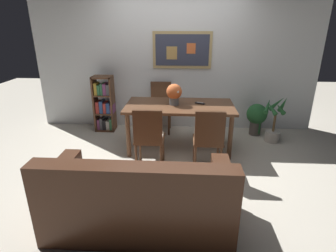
{
  "coord_description": "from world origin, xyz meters",
  "views": [
    {
      "loc": [
        0.19,
        -3.62,
        1.95
      ],
      "look_at": [
        -0.02,
        -0.25,
        0.65
      ],
      "focal_mm": 29.06,
      "sensor_mm": 36.0,
      "label": 1
    }
  ],
  "objects_px": {
    "dining_chair_far_left": "(161,103)",
    "potted_ivy": "(257,117)",
    "leather_couch": "(139,200)",
    "bookshelf": "(105,105)",
    "dining_table": "(180,110)",
    "tv_remote": "(200,103)",
    "flower_vase": "(174,93)",
    "dining_chair_near_left": "(149,134)",
    "potted_palm": "(274,124)",
    "dining_chair_near_right": "(209,136)"
  },
  "relations": [
    {
      "from": "dining_chair_near_left",
      "to": "leather_couch",
      "type": "xyz_separation_m",
      "value": [
        0.04,
        -1.13,
        -0.23
      ]
    },
    {
      "from": "leather_couch",
      "to": "flower_vase",
      "type": "xyz_separation_m",
      "value": [
        0.27,
        1.89,
        0.61
      ]
    },
    {
      "from": "dining_chair_far_left",
      "to": "leather_couch",
      "type": "height_order",
      "value": "dining_chair_far_left"
    },
    {
      "from": "leather_couch",
      "to": "dining_chair_far_left",
      "type": "bearing_deg",
      "value": 90.41
    },
    {
      "from": "dining_chair_near_left",
      "to": "flower_vase",
      "type": "relative_size",
      "value": 2.79
    },
    {
      "from": "dining_chair_near_right",
      "to": "bookshelf",
      "type": "relative_size",
      "value": 0.88
    },
    {
      "from": "dining_table",
      "to": "flower_vase",
      "type": "distance_m",
      "value": 0.29
    },
    {
      "from": "dining_chair_far_left",
      "to": "leather_couch",
      "type": "bearing_deg",
      "value": -89.59
    },
    {
      "from": "dining_chair_far_left",
      "to": "dining_chair_near_left",
      "type": "bearing_deg",
      "value": -90.87
    },
    {
      "from": "dining_table",
      "to": "potted_ivy",
      "type": "distance_m",
      "value": 1.56
    },
    {
      "from": "tv_remote",
      "to": "dining_table",
      "type": "bearing_deg",
      "value": -167.54
    },
    {
      "from": "leather_couch",
      "to": "potted_ivy",
      "type": "bearing_deg",
      "value": 55.59
    },
    {
      "from": "dining_table",
      "to": "flower_vase",
      "type": "height_order",
      "value": "flower_vase"
    },
    {
      "from": "bookshelf",
      "to": "tv_remote",
      "type": "distance_m",
      "value": 1.87
    },
    {
      "from": "dining_table",
      "to": "tv_remote",
      "type": "xyz_separation_m",
      "value": [
        0.32,
        0.07,
        0.1
      ]
    },
    {
      "from": "leather_couch",
      "to": "potted_palm",
      "type": "height_order",
      "value": "leather_couch"
    },
    {
      "from": "dining_table",
      "to": "potted_palm",
      "type": "relative_size",
      "value": 2.04
    },
    {
      "from": "dining_chair_far_left",
      "to": "bookshelf",
      "type": "relative_size",
      "value": 0.88
    },
    {
      "from": "dining_chair_far_left",
      "to": "dining_chair_near_right",
      "type": "height_order",
      "value": "same"
    },
    {
      "from": "dining_table",
      "to": "dining_chair_far_left",
      "type": "xyz_separation_m",
      "value": [
        -0.37,
        0.78,
        -0.11
      ]
    },
    {
      "from": "bookshelf",
      "to": "tv_remote",
      "type": "relative_size",
      "value": 6.46
    },
    {
      "from": "dining_table",
      "to": "flower_vase",
      "type": "relative_size",
      "value": 5.16
    },
    {
      "from": "dining_chair_far_left",
      "to": "dining_table",
      "type": "bearing_deg",
      "value": -64.63
    },
    {
      "from": "dining_chair_far_left",
      "to": "potted_palm",
      "type": "xyz_separation_m",
      "value": [
        1.98,
        -0.41,
        -0.22
      ]
    },
    {
      "from": "dining_chair_near_right",
      "to": "potted_palm",
      "type": "relative_size",
      "value": 1.1
    },
    {
      "from": "dining_chair_far_left",
      "to": "bookshelf",
      "type": "xyz_separation_m",
      "value": [
        -1.05,
        -0.06,
        -0.05
      ]
    },
    {
      "from": "leather_couch",
      "to": "tv_remote",
      "type": "xyz_separation_m",
      "value": [
        0.67,
        1.95,
        0.44
      ]
    },
    {
      "from": "dining_table",
      "to": "potted_palm",
      "type": "xyz_separation_m",
      "value": [
        1.61,
        0.37,
        -0.33
      ]
    },
    {
      "from": "dining_chair_far_left",
      "to": "tv_remote",
      "type": "height_order",
      "value": "dining_chair_far_left"
    },
    {
      "from": "tv_remote",
      "to": "dining_chair_near_right",
      "type": "bearing_deg",
      "value": -84.05
    },
    {
      "from": "bookshelf",
      "to": "potted_palm",
      "type": "xyz_separation_m",
      "value": [
        3.03,
        -0.34,
        -0.17
      ]
    },
    {
      "from": "leather_couch",
      "to": "potted_palm",
      "type": "distance_m",
      "value": 2.98
    },
    {
      "from": "dining_chair_far_left",
      "to": "potted_ivy",
      "type": "bearing_deg",
      "value": -4.08
    },
    {
      "from": "dining_chair_near_right",
      "to": "potted_ivy",
      "type": "height_order",
      "value": "dining_chair_near_right"
    },
    {
      "from": "dining_chair_near_right",
      "to": "leather_couch",
      "type": "distance_m",
      "value": 1.37
    },
    {
      "from": "dining_chair_far_left",
      "to": "tv_remote",
      "type": "bearing_deg",
      "value": -45.89
    },
    {
      "from": "dining_table",
      "to": "tv_remote",
      "type": "height_order",
      "value": "tv_remote"
    },
    {
      "from": "bookshelf",
      "to": "tv_remote",
      "type": "xyz_separation_m",
      "value": [
        1.73,
        -0.64,
        0.26
      ]
    },
    {
      "from": "dining_chair_near_left",
      "to": "dining_chair_far_left",
      "type": "bearing_deg",
      "value": 89.13
    },
    {
      "from": "leather_couch",
      "to": "flower_vase",
      "type": "bearing_deg",
      "value": 82.0
    },
    {
      "from": "dining_chair_near_right",
      "to": "flower_vase",
      "type": "xyz_separation_m",
      "value": [
        -0.49,
        0.76,
        0.39
      ]
    },
    {
      "from": "leather_couch",
      "to": "bookshelf",
      "type": "relative_size",
      "value": 1.74
    },
    {
      "from": "dining_chair_near_left",
      "to": "tv_remote",
      "type": "bearing_deg",
      "value": 48.92
    },
    {
      "from": "bookshelf",
      "to": "potted_palm",
      "type": "height_order",
      "value": "bookshelf"
    },
    {
      "from": "dining_chair_far_left",
      "to": "dining_chair_near_right",
      "type": "distance_m",
      "value": 1.71
    },
    {
      "from": "leather_couch",
      "to": "bookshelf",
      "type": "bearing_deg",
      "value": 112.35
    },
    {
      "from": "dining_chair_far_left",
      "to": "tv_remote",
      "type": "relative_size",
      "value": 5.68
    },
    {
      "from": "dining_chair_far_left",
      "to": "potted_palm",
      "type": "relative_size",
      "value": 1.1
    },
    {
      "from": "dining_chair_near_left",
      "to": "potted_palm",
      "type": "relative_size",
      "value": 1.1
    },
    {
      "from": "dining_chair_far_left",
      "to": "leather_couch",
      "type": "xyz_separation_m",
      "value": [
        0.02,
        -2.66,
        -0.23
      ]
    }
  ]
}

